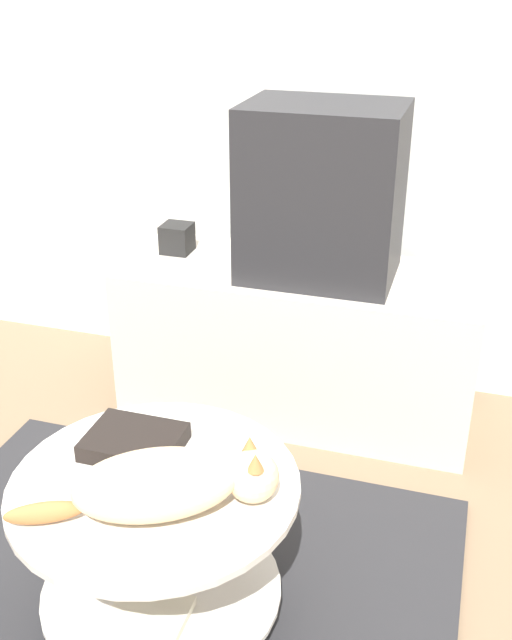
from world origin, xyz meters
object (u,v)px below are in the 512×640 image
Objects in this scene: tv at (322,193)px; dvd_box at (134,442)px; speaker at (177,238)px; cat at (168,484)px.

dvd_box is (-0.23, -0.94, -0.35)m from tv.
speaker is 1.04m from dvd_box.
speaker reaches higher than cat.
dvd_box is 0.24m from cat.
cat is (0.46, -1.16, -0.09)m from speaker.
tv is at bearing 58.33° from cat.
dvd_box is (0.30, -0.99, -0.13)m from speaker.
tv reaches higher than dvd_box.
cat is (0.16, -0.17, 0.04)m from dvd_box.
speaker is 0.46× the size of dvd_box.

